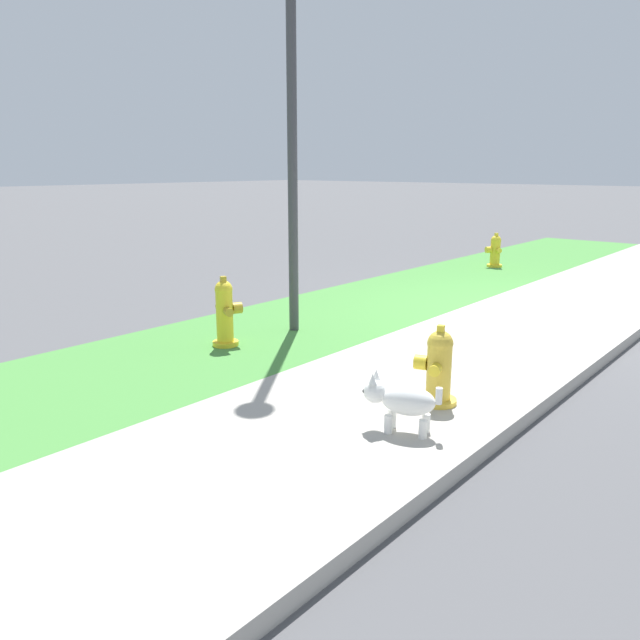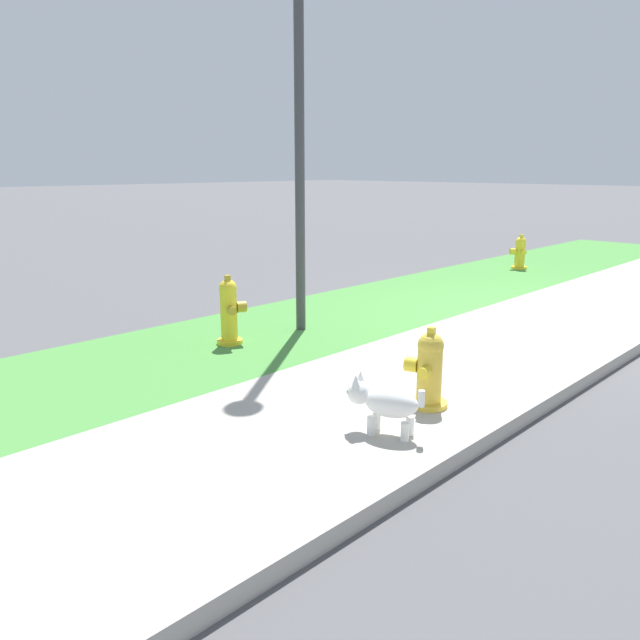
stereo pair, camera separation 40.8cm
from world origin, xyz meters
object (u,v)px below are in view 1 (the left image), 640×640
object	(u,v)px
fire_hydrant_across_street	(495,251)
fire_hydrant_far_end	(225,313)
fire_hydrant_mid_block	(438,367)
street_lamp	(291,26)
small_white_dog	(401,400)

from	to	relation	value
fire_hydrant_across_street	fire_hydrant_far_end	xyz separation A→B (m)	(-6.92, -0.13, 0.06)
fire_hydrant_mid_block	fire_hydrant_far_end	size ratio (longest dim) A/B	0.87
fire_hydrant_across_street	street_lamp	world-z (taller)	street_lamp
fire_hydrant_across_street	fire_hydrant_mid_block	size ratio (longest dim) A/B	0.98
small_white_dog	street_lamp	bearing A→B (deg)	-52.69
fire_hydrant_across_street	fire_hydrant_far_end	size ratio (longest dim) A/B	0.86
fire_hydrant_across_street	fire_hydrant_mid_block	world-z (taller)	fire_hydrant_mid_block
small_white_dog	street_lamp	world-z (taller)	street_lamp
fire_hydrant_across_street	fire_hydrant_far_end	world-z (taller)	fire_hydrant_far_end
fire_hydrant_across_street	fire_hydrant_mid_block	distance (m)	7.48
fire_hydrant_across_street	street_lamp	bearing A→B (deg)	132.10
fire_hydrant_mid_block	street_lamp	distance (m)	4.01
fire_hydrant_mid_block	street_lamp	xyz separation A→B (m)	(1.01, 2.47, 2.99)
small_white_dog	street_lamp	size ratio (longest dim) A/B	0.11
fire_hydrant_far_end	fire_hydrant_across_street	bearing A→B (deg)	114.85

